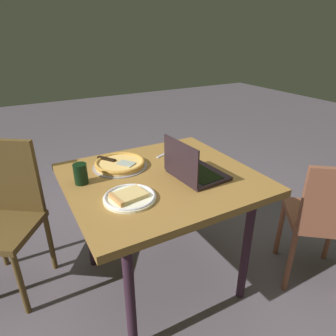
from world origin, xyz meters
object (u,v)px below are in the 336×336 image
Objects in this scene: pizza_tray at (120,164)px; chair_near at (324,217)px; laptop at (193,170)px; pizza_plate at (129,197)px; table_knife at (169,152)px; chair_far at (5,210)px; drink_cup at (81,174)px; dining_table at (161,188)px.

pizza_tray is 1.27m from chair_near.
laptop reaches higher than pizza_plate.
pizza_plate is 1.32× the size of table_knife.
laptop is 0.45m from pizza_tray.
pizza_plate reaches higher than table_knife.
pizza_tray is 0.34× the size of chair_far.
drink_cup reaches higher than pizza_plate.
table_knife is at bearing 80.31° from laptop.
laptop is 2.84× the size of drink_cup.
drink_cup is at bearing -165.76° from table_knife.
chair_near reaches higher than table_knife.
table_knife is (0.47, 0.44, -0.01)m from pizza_plate.
table_knife is at bearing 53.54° from dining_table.
dining_table is at bearing -54.95° from pizza_tray.
pizza_tray reaches higher than table_knife.
pizza_tray is 0.75m from chair_far.
drink_cup reaches higher than chair_near.
drink_cup reaches higher than table_knife.
dining_table is 1.08× the size of chair_far.
laptop reaches higher than pizza_tray.
laptop is at bearing -30.76° from chair_far.
chair_far is at bearing 150.07° from chair_near.
dining_table is at bearing 144.77° from laptop.
dining_table is 0.30m from pizza_tray.
pizza_tray is (-0.16, 0.23, 0.10)m from dining_table.
pizza_plate is 0.30× the size of chair_near.
drink_cup is at bearing -158.43° from pizza_tray.
laptop is 1.16m from chair_far.
pizza_plate is at bearing -148.96° from dining_table.
pizza_plate is 0.88m from chair_far.
laptop is at bearing -35.23° from dining_table.
pizza_tray reaches higher than dining_table.
chair_near reaches higher than dining_table.
pizza_plate is 0.79× the size of pizza_tray.
chair_near is at bearing -35.41° from pizza_tray.
laptop is at bearing -99.69° from table_knife.
pizza_plate is (-0.26, -0.15, 0.09)m from dining_table.
dining_table is at bearing 150.06° from chair_near.
pizza_plate is 0.27× the size of chair_far.
dining_table is 0.37m from table_knife.
laptop reaches higher than table_knife.
laptop is 0.34× the size of chair_far.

